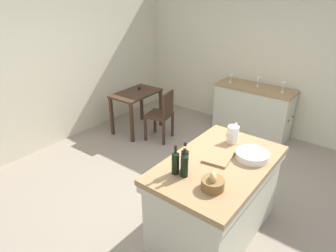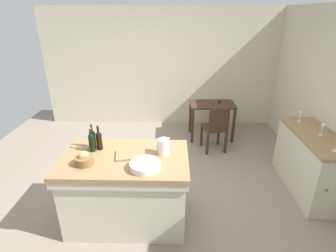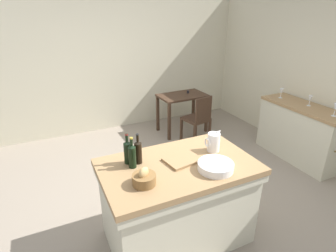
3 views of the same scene
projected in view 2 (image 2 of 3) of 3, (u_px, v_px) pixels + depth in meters
ground_plane at (156, 186)px, 4.01m from camera, size 6.76×6.76×0.00m
wall_back at (162, 69)px, 5.87m from camera, size 5.32×0.12×2.60m
island_table at (127, 187)px, 3.20m from camera, size 1.49×0.92×0.91m
side_cabinet at (309, 162)px, 3.80m from camera, size 0.52×1.38×0.90m
writing_desk at (212, 109)px, 5.36m from camera, size 0.92×0.59×0.81m
wooden_chair at (215, 127)px, 4.85m from camera, size 0.48×0.48×0.91m
pitcher at (163, 146)px, 3.06m from camera, size 0.17×0.13×0.24m
wash_bowl at (145, 166)px, 2.80m from camera, size 0.33×0.33×0.07m
bread_basket at (84, 160)px, 2.87m from camera, size 0.21×0.21×0.16m
cutting_board at (131, 155)px, 3.06m from camera, size 0.37×0.30×0.02m
wine_bottle_dark at (99, 140)px, 3.16m from camera, size 0.07×0.07×0.31m
wine_bottle_amber at (93, 138)px, 3.20m from camera, size 0.07×0.07×0.31m
wine_bottle_green at (92, 142)px, 3.12m from camera, size 0.07×0.07×0.31m
wine_glass_left at (323, 128)px, 3.56m from camera, size 0.07×0.07×0.16m
wine_glass_middle at (300, 115)px, 4.00m from camera, size 0.07×0.07×0.16m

